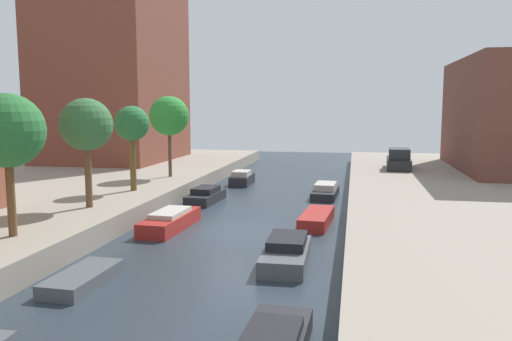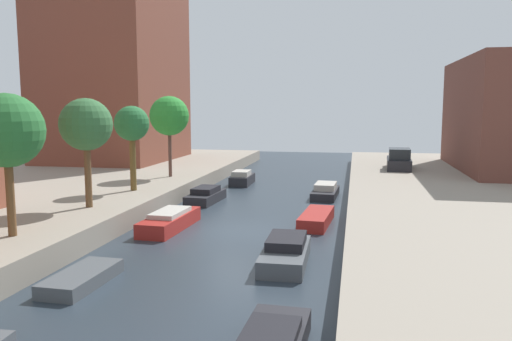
{
  "view_description": "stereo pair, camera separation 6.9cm",
  "coord_description": "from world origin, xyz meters",
  "px_view_note": "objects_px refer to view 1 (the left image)",
  "views": [
    {
      "loc": [
        5.23,
        -22.57,
        5.78
      ],
      "look_at": [
        -0.81,
        8.55,
        1.78
      ],
      "focal_mm": 35.61,
      "sensor_mm": 36.0,
      "label": 1
    },
    {
      "loc": [
        5.3,
        -22.55,
        5.78
      ],
      "look_at": [
        -0.81,
        8.55,
        1.78
      ],
      "focal_mm": 35.61,
      "sensor_mm": 36.0,
      "label": 2
    }
  ],
  "objects_px": {
    "moored_boat_left_2": "(83,278)",
    "moored_boat_left_4": "(206,196)",
    "moored_boat_left_3": "(170,221)",
    "moored_boat_right_4": "(325,191)",
    "moored_boat_right_2": "(286,252)",
    "street_tree_4": "(169,116)",
    "parked_car": "(399,160)",
    "street_tree_1": "(7,131)",
    "street_tree_2": "(86,125)",
    "apartment_tower_far": "(113,56)",
    "moored_boat_left_5": "(242,178)",
    "street_tree_3": "(132,125)",
    "moored_boat_right_3": "(317,218)"
  },
  "relations": [
    {
      "from": "moored_boat_left_2",
      "to": "moored_boat_left_4",
      "type": "xyz_separation_m",
      "value": [
        -0.22,
        14.71,
        0.16
      ]
    },
    {
      "from": "moored_boat_left_2",
      "to": "moored_boat_left_3",
      "type": "bearing_deg",
      "value": 89.39
    },
    {
      "from": "moored_boat_left_3",
      "to": "moored_boat_right_4",
      "type": "relative_size",
      "value": 1.13
    },
    {
      "from": "moored_boat_left_3",
      "to": "moored_boat_right_2",
      "type": "height_order",
      "value": "moored_boat_right_2"
    },
    {
      "from": "street_tree_4",
      "to": "parked_car",
      "type": "bearing_deg",
      "value": 25.19
    },
    {
      "from": "street_tree_1",
      "to": "moored_boat_left_4",
      "type": "distance_m",
      "value": 14.15
    },
    {
      "from": "street_tree_2",
      "to": "moored_boat_left_2",
      "type": "distance_m",
      "value": 9.5
    },
    {
      "from": "street_tree_2",
      "to": "street_tree_4",
      "type": "xyz_separation_m",
      "value": [
        -0.0,
        10.9,
        0.24
      ]
    },
    {
      "from": "apartment_tower_far",
      "to": "moored_boat_left_5",
      "type": "height_order",
      "value": "apartment_tower_far"
    },
    {
      "from": "street_tree_4",
      "to": "moored_boat_right_2",
      "type": "distance_m",
      "value": 18.39
    },
    {
      "from": "apartment_tower_far",
      "to": "moored_boat_right_4",
      "type": "bearing_deg",
      "value": -27.84
    },
    {
      "from": "street_tree_4",
      "to": "street_tree_3",
      "type": "bearing_deg",
      "value": -90.0
    },
    {
      "from": "parked_car",
      "to": "moored_boat_right_3",
      "type": "relative_size",
      "value": 1.09
    },
    {
      "from": "street_tree_2",
      "to": "parked_car",
      "type": "height_order",
      "value": "street_tree_2"
    },
    {
      "from": "moored_boat_right_3",
      "to": "moored_boat_right_4",
      "type": "relative_size",
      "value": 1.0
    },
    {
      "from": "moored_boat_left_2",
      "to": "moored_boat_left_4",
      "type": "relative_size",
      "value": 0.85
    },
    {
      "from": "street_tree_1",
      "to": "parked_car",
      "type": "height_order",
      "value": "street_tree_1"
    },
    {
      "from": "street_tree_3",
      "to": "moored_boat_left_3",
      "type": "bearing_deg",
      "value": -49.28
    },
    {
      "from": "apartment_tower_far",
      "to": "street_tree_4",
      "type": "distance_m",
      "value": 14.23
    },
    {
      "from": "parked_car",
      "to": "moored_boat_right_2",
      "type": "height_order",
      "value": "parked_car"
    },
    {
      "from": "street_tree_4",
      "to": "moored_boat_left_4",
      "type": "bearing_deg",
      "value": -44.69
    },
    {
      "from": "street_tree_1",
      "to": "moored_boat_right_4",
      "type": "bearing_deg",
      "value": 56.5
    },
    {
      "from": "moored_boat_left_3",
      "to": "moored_boat_right_2",
      "type": "bearing_deg",
      "value": -34.73
    },
    {
      "from": "street_tree_2",
      "to": "moored_boat_left_3",
      "type": "distance_m",
      "value": 5.96
    },
    {
      "from": "apartment_tower_far",
      "to": "street_tree_4",
      "type": "relative_size",
      "value": 3.38
    },
    {
      "from": "street_tree_2",
      "to": "moored_boat_left_2",
      "type": "relative_size",
      "value": 1.61
    },
    {
      "from": "street_tree_2",
      "to": "street_tree_4",
      "type": "bearing_deg",
      "value": 90.0
    },
    {
      "from": "moored_boat_left_3",
      "to": "moored_boat_left_4",
      "type": "xyz_separation_m",
      "value": [
        -0.3,
        6.89,
        -0.0
      ]
    },
    {
      "from": "street_tree_1",
      "to": "moored_boat_right_3",
      "type": "height_order",
      "value": "street_tree_1"
    },
    {
      "from": "street_tree_1",
      "to": "moored_boat_right_3",
      "type": "xyz_separation_m",
      "value": [
        10.66,
        8.28,
        -4.58
      ]
    },
    {
      "from": "street_tree_1",
      "to": "parked_car",
      "type": "xyz_separation_m",
      "value": [
        15.78,
        23.89,
        -3.23
      ]
    },
    {
      "from": "parked_car",
      "to": "moored_boat_left_5",
      "type": "bearing_deg",
      "value": -162.63
    },
    {
      "from": "street_tree_4",
      "to": "moored_boat_right_3",
      "type": "height_order",
      "value": "street_tree_4"
    },
    {
      "from": "street_tree_1",
      "to": "moored_boat_left_3",
      "type": "relative_size",
      "value": 1.15
    },
    {
      "from": "street_tree_1",
      "to": "moored_boat_right_2",
      "type": "height_order",
      "value": "street_tree_1"
    },
    {
      "from": "street_tree_3",
      "to": "parked_car",
      "type": "bearing_deg",
      "value": 40.21
    },
    {
      "from": "moored_boat_left_4",
      "to": "moored_boat_right_4",
      "type": "relative_size",
      "value": 0.93
    },
    {
      "from": "parked_car",
      "to": "moored_boat_right_2",
      "type": "bearing_deg",
      "value": -104.63
    },
    {
      "from": "street_tree_2",
      "to": "parked_car",
      "type": "xyz_separation_m",
      "value": [
        15.78,
        18.32,
        -3.23
      ]
    },
    {
      "from": "apartment_tower_far",
      "to": "moored_boat_right_2",
      "type": "relative_size",
      "value": 4.65
    },
    {
      "from": "street_tree_1",
      "to": "parked_car",
      "type": "relative_size",
      "value": 1.18
    },
    {
      "from": "moored_boat_left_5",
      "to": "moored_boat_right_4",
      "type": "bearing_deg",
      "value": -33.15
    },
    {
      "from": "street_tree_4",
      "to": "moored_boat_left_5",
      "type": "relative_size",
      "value": 1.7
    },
    {
      "from": "moored_boat_left_2",
      "to": "apartment_tower_far",
      "type": "bearing_deg",
      "value": 114.19
    },
    {
      "from": "apartment_tower_far",
      "to": "moored_boat_left_5",
      "type": "bearing_deg",
      "value": -25.02
    },
    {
      "from": "apartment_tower_far",
      "to": "street_tree_1",
      "type": "bearing_deg",
      "value": -71.45
    },
    {
      "from": "street_tree_2",
      "to": "moored_boat_left_5",
      "type": "bearing_deg",
      "value": 74.04
    },
    {
      "from": "moored_boat_left_2",
      "to": "moored_boat_left_3",
      "type": "distance_m",
      "value": 7.82
    },
    {
      "from": "moored_boat_left_3",
      "to": "moored_boat_right_4",
      "type": "height_order",
      "value": "moored_boat_right_4"
    },
    {
      "from": "street_tree_1",
      "to": "parked_car",
      "type": "bearing_deg",
      "value": 56.55
    }
  ]
}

